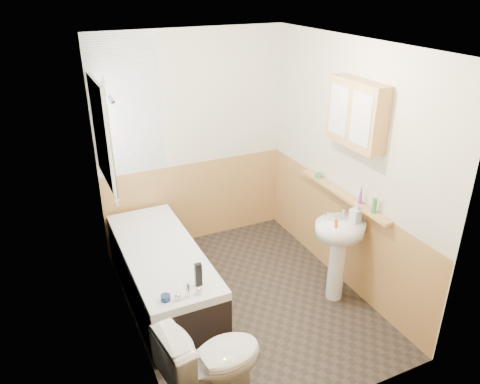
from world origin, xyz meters
name	(u,v)px	position (x,y,z in m)	size (l,w,h in m)	color
floor	(246,300)	(0.00, 0.00, 0.00)	(2.80, 2.80, 0.00)	black
ceiling	(248,44)	(0.00, 0.00, 2.50)	(2.80, 2.80, 0.00)	white
wall_back	(193,142)	(0.00, 1.41, 1.25)	(2.20, 0.02, 2.50)	beige
wall_front	(341,270)	(0.00, -1.41, 1.25)	(2.20, 0.02, 2.50)	beige
wall_left	(124,213)	(-1.11, 0.00, 1.25)	(0.02, 2.80, 2.50)	beige
wall_right	(348,169)	(1.11, 0.00, 1.25)	(0.02, 2.80, 2.50)	beige
wainscot_right	(339,235)	(1.09, 0.00, 0.50)	(0.01, 2.80, 1.00)	tan
wainscot_front	(330,355)	(0.00, -1.39, 0.50)	(2.20, 0.01, 1.00)	tan
wainscot_back	(197,201)	(0.00, 1.39, 0.50)	(2.20, 0.01, 1.00)	tan
tile_cladding_left	(126,212)	(-1.09, 0.00, 1.25)	(0.01, 2.80, 2.50)	white
tile_return_back	(126,106)	(-0.73, 1.39, 1.75)	(0.75, 0.01, 1.50)	white
window	(102,132)	(-1.06, 0.95, 1.65)	(0.03, 0.79, 0.99)	white
bathtub	(163,272)	(-0.73, 0.42, 0.30)	(0.70, 1.83, 0.71)	black
shower_riser	(111,134)	(-1.04, 0.60, 1.73)	(0.10, 0.08, 1.20)	silver
toilet	(213,363)	(-0.76, -1.00, 0.39)	(0.44, 0.79, 0.78)	white
sink	(339,245)	(0.84, -0.32, 0.62)	(0.50, 0.41, 0.97)	white
pine_shelf	(343,194)	(1.04, -0.05, 1.00)	(0.10, 1.37, 0.03)	tan
medicine_cabinet	(357,114)	(1.01, -0.16, 1.86)	(0.17, 0.67, 0.60)	tan
foam_can	(374,205)	(1.04, -0.51, 1.09)	(0.05, 0.05, 0.15)	#388447
green_bottle	(361,193)	(1.04, -0.31, 1.13)	(0.04, 0.04, 0.22)	purple
black_jar	(318,175)	(1.04, 0.39, 1.04)	(0.07, 0.07, 0.05)	#388447
soap_bottle	(355,218)	(0.96, -0.36, 0.91)	(0.09, 0.20, 0.09)	silver
clear_bottle	(336,224)	(0.73, -0.38, 0.91)	(0.03, 0.03, 0.09)	orange
blue_gel	(198,275)	(-0.60, -0.29, 0.68)	(0.06, 0.04, 0.22)	black
cream_jar	(166,298)	(-0.91, -0.36, 0.59)	(0.08, 0.08, 0.05)	navy
orange_bottle	(201,273)	(-0.53, -0.18, 0.61)	(0.03, 0.03, 0.08)	silver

